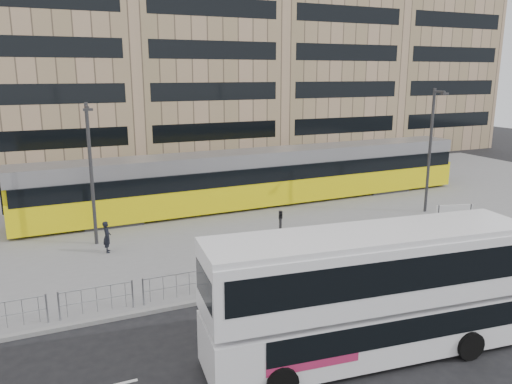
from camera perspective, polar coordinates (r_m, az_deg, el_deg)
name	(u,v)px	position (r m, az deg, el deg)	size (l,w,h in m)	color
ground	(329,280)	(22.40, 8.39, -9.89)	(120.00, 120.00, 0.00)	black
plaza	(231,211)	(32.56, -2.83, -2.14)	(64.00, 24.00, 0.15)	slate
kerb	(329,278)	(22.41, 8.33, -9.67)	(64.00, 0.25, 0.17)	gray
building_row	(165,31)	(53.29, -10.38, 17.65)	(70.40, 18.40, 31.20)	brown
pedestrian_barrier	(362,249)	(23.48, 11.99, -6.35)	(32.07, 0.07, 1.10)	#92959A
road_markings	(409,315)	(20.06, 17.11, -13.26)	(62.00, 0.12, 0.01)	white
double_decker_bus	(368,290)	(16.17, 12.70, -10.90)	(10.56, 3.46, 4.14)	white
tram	(262,177)	(33.53, 0.65, 1.70)	(31.22, 3.80, 3.67)	yellow
station_sign	(454,218)	(27.13, 21.66, -2.76)	(1.89, 0.57, 2.22)	#2D2D30
ad_panel	(489,229)	(28.57, 25.09, -3.82)	(0.71, 0.32, 1.39)	#2D2D30
pedestrian	(107,237)	(25.78, -16.67, -4.93)	(0.58, 0.38, 1.58)	black
traffic_light_west	(280,237)	(21.04, 2.79, -5.12)	(0.23, 0.25, 3.10)	#2D2D30
lamp_post_west	(91,168)	(26.38, -18.34, 2.58)	(0.45, 1.04, 7.28)	#2D2D30
lamp_post_east	(431,146)	(33.03, 19.36, 5.01)	(0.45, 1.04, 7.77)	#2D2D30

